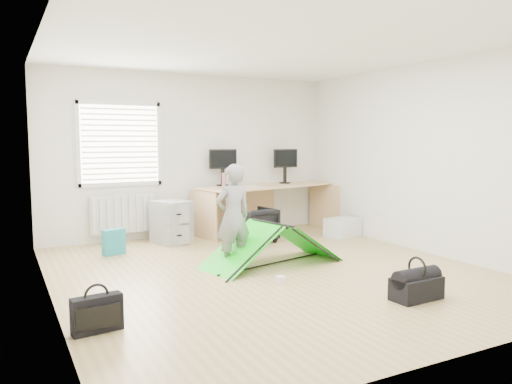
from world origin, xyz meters
name	(u,v)px	position (x,y,z in m)	size (l,w,h in m)	color
ground	(271,272)	(0.00, 0.00, 0.00)	(5.50, 5.50, 0.00)	tan
back_wall	(192,156)	(0.00, 2.75, 1.35)	(5.00, 0.02, 2.70)	silver
window	(120,144)	(-1.20, 2.71, 1.55)	(1.20, 0.06, 1.20)	silver
radiator	(123,214)	(-1.20, 2.67, 0.45)	(1.00, 0.12, 0.60)	silver
desk	(268,209)	(1.23, 2.31, 0.42)	(2.44, 0.78, 0.83)	tan
filing_cabinet	(171,222)	(-0.55, 2.22, 0.33)	(0.43, 0.57, 0.67)	#A2A4A7
monitor_left	(223,172)	(0.49, 2.58, 1.06)	(0.48, 0.10, 0.46)	black
monitor_right	(285,171)	(1.67, 2.48, 1.06)	(0.47, 0.10, 0.45)	black
keyboard	(242,186)	(0.69, 2.22, 0.84)	(0.49, 0.17, 0.02)	beige
thermos	(224,180)	(0.45, 2.44, 0.95)	(0.06, 0.06, 0.23)	#A85E6A
office_chair	(255,225)	(0.65, 1.70, 0.27)	(0.58, 0.60, 0.54)	black
person	(233,217)	(-0.34, 0.38, 0.66)	(0.48, 0.32, 1.32)	gray
kite	(272,244)	(0.19, 0.31, 0.27)	(1.77, 0.78, 0.55)	#14D216
storage_crate	(342,227)	(2.18, 1.44, 0.15)	(0.54, 0.38, 0.30)	silver
tote_bag	(114,242)	(-1.52, 1.84, 0.18)	(0.30, 0.13, 0.36)	teal
laptop_bag	(97,314)	(-2.24, -1.01, 0.16)	(0.42, 0.13, 0.31)	black
white_box	(280,280)	(-0.16, -0.50, 0.04)	(0.09, 0.09, 0.09)	silver
duffel_bag	(416,288)	(0.79, -1.61, 0.12)	(0.53, 0.27, 0.23)	black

